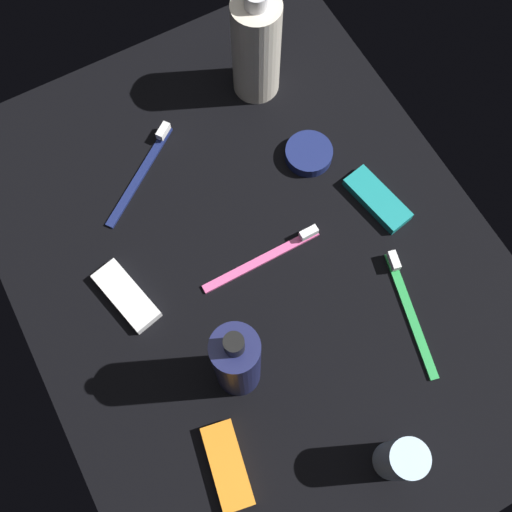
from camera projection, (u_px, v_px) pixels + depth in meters
ground_plane at (256, 265)px, 84.20cm from camera, size 84.00×64.00×1.20cm
lotion_bottle at (237, 362)px, 70.06cm from camera, size 5.58×5.58×19.92cm
bodywash_bottle at (256, 48)px, 85.80cm from camera, size 7.07×7.07×19.02cm
deodorant_stick at (400, 460)px, 69.78cm from camera, size 4.60×4.60×10.28cm
toothbrush_navy at (143, 168)px, 88.14cm from camera, size 11.54×15.28×2.10cm
toothbrush_green at (408, 306)px, 80.89cm from camera, size 17.78×5.40×2.10cm
toothbrush_pink at (268, 254)px, 83.48cm from camera, size 1.21×18.00×2.10cm
snack_bar_orange at (228, 466)px, 73.70cm from camera, size 10.97×5.90×1.50cm
snack_bar_teal at (378, 201)px, 86.16cm from camera, size 10.97×5.89×1.50cm
snack_bar_white at (126, 296)px, 81.23cm from camera, size 11.03×6.24×1.50cm
cream_tin_left at (309, 154)px, 88.63cm from camera, size 7.00×7.00×1.84cm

